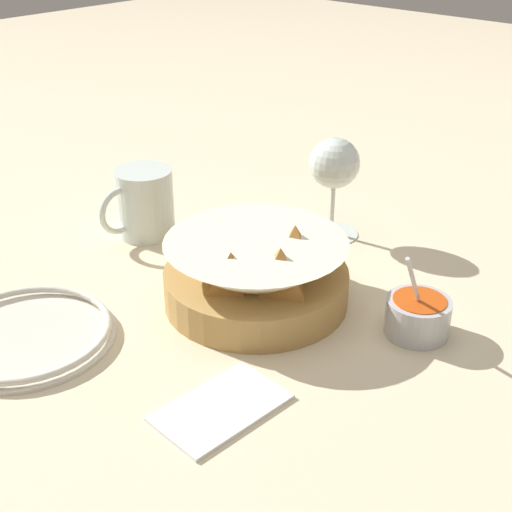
{
  "coord_description": "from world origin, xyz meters",
  "views": [
    {
      "loc": [
        0.57,
        0.54,
        0.47
      ],
      "look_at": [
        0.02,
        0.04,
        0.06
      ],
      "focal_mm": 50.0,
      "sensor_mm": 36.0,
      "label": 1
    }
  ],
  "objects": [
    {
      "name": "beer_mug",
      "position": [
        -0.01,
        -0.21,
        0.05
      ],
      "size": [
        0.12,
        0.08,
        0.1
      ],
      "color": "silver",
      "rests_on": "ground_plane"
    },
    {
      "name": "food_basket",
      "position": [
        0.02,
        0.04,
        0.04
      ],
      "size": [
        0.23,
        0.23,
        0.1
      ],
      "color": "#B2894C",
      "rests_on": "ground_plane"
    },
    {
      "name": "sauce_cup",
      "position": [
        -0.06,
        0.22,
        0.02
      ],
      "size": [
        0.08,
        0.07,
        0.11
      ],
      "color": "#B7B7BC",
      "rests_on": "ground_plane"
    },
    {
      "name": "ground_plane",
      "position": [
        0.0,
        0.0,
        0.0
      ],
      "size": [
        4.0,
        4.0,
        0.0
      ],
      "primitive_type": "plane",
      "color": "beige"
    },
    {
      "name": "side_plate",
      "position": [
        0.25,
        -0.1,
        0.01
      ],
      "size": [
        0.2,
        0.2,
        0.01
      ],
      "color": "silver",
      "rests_on": "ground_plane"
    },
    {
      "name": "napkin",
      "position": [
        0.19,
        0.15,
        0.0
      ],
      "size": [
        0.13,
        0.09,
        0.01
      ],
      "color": "white",
      "rests_on": "ground_plane"
    },
    {
      "name": "wine_glass",
      "position": [
        -0.2,
        -0.01,
        0.1
      ],
      "size": [
        0.08,
        0.08,
        0.15
      ],
      "color": "silver",
      "rests_on": "ground_plane"
    }
  ]
}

